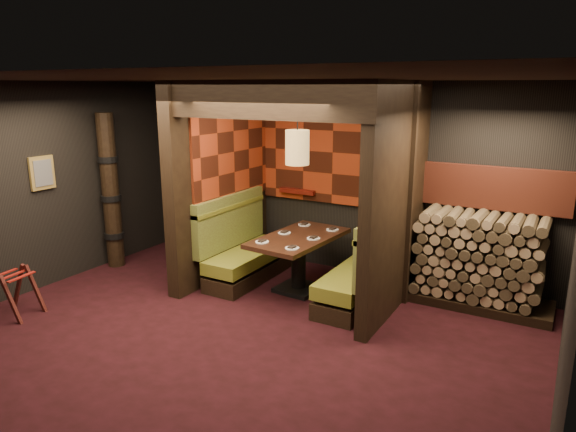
% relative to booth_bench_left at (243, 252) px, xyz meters
% --- Properties ---
extents(floor, '(6.50, 5.50, 0.02)m').
position_rel_booth_bench_left_xyz_m(floor, '(0.96, -1.65, -0.41)').
color(floor, black).
rests_on(floor, ground).
extents(ceiling, '(6.50, 5.50, 0.02)m').
position_rel_booth_bench_left_xyz_m(ceiling, '(0.96, -1.65, 2.46)').
color(ceiling, black).
rests_on(ceiling, ground).
extents(wall_back, '(6.50, 0.02, 2.85)m').
position_rel_booth_bench_left_xyz_m(wall_back, '(0.96, 1.11, 1.02)').
color(wall_back, black).
rests_on(wall_back, ground).
extents(wall_left, '(0.02, 5.50, 2.85)m').
position_rel_booth_bench_left_xyz_m(wall_left, '(-2.30, -1.65, 1.02)').
color(wall_left, black).
rests_on(wall_left, ground).
extents(wall_right, '(0.02, 5.50, 2.85)m').
position_rel_booth_bench_left_xyz_m(wall_right, '(4.22, -1.65, 1.02)').
color(wall_right, black).
rests_on(wall_right, ground).
extents(partition_left, '(0.20, 2.20, 2.85)m').
position_rel_booth_bench_left_xyz_m(partition_left, '(-0.39, -0.00, 1.02)').
color(partition_left, black).
rests_on(partition_left, floor).
extents(partition_right, '(0.15, 2.10, 2.85)m').
position_rel_booth_bench_left_xyz_m(partition_right, '(2.26, 0.05, 1.02)').
color(partition_right, black).
rests_on(partition_right, floor).
extents(header_beam, '(2.85, 0.18, 0.44)m').
position_rel_booth_bench_left_xyz_m(header_beam, '(0.94, -0.95, 2.23)').
color(header_beam, black).
rests_on(header_beam, partition_left).
extents(tapa_back_panel, '(2.40, 0.06, 1.55)m').
position_rel_booth_bench_left_xyz_m(tapa_back_panel, '(0.94, 1.06, 1.42)').
color(tapa_back_panel, maroon).
rests_on(tapa_back_panel, wall_back).
extents(tapa_side_panel, '(0.04, 1.85, 1.45)m').
position_rel_booth_bench_left_xyz_m(tapa_side_panel, '(-0.27, 0.17, 1.45)').
color(tapa_side_panel, maroon).
rests_on(tapa_side_panel, partition_left).
extents(lacquer_shelf, '(0.60, 0.12, 0.07)m').
position_rel_booth_bench_left_xyz_m(lacquer_shelf, '(0.36, 1.00, 0.78)').
color(lacquer_shelf, '#59100B').
rests_on(lacquer_shelf, wall_back).
extents(booth_bench_left, '(0.68, 1.60, 1.14)m').
position_rel_booth_bench_left_xyz_m(booth_bench_left, '(0.00, 0.00, 0.00)').
color(booth_bench_left, black).
rests_on(booth_bench_left, floor).
extents(booth_bench_right, '(0.68, 1.60, 1.14)m').
position_rel_booth_bench_left_xyz_m(booth_bench_right, '(1.89, 0.00, 0.00)').
color(booth_bench_right, black).
rests_on(booth_bench_right, floor).
extents(dining_table, '(0.93, 1.56, 0.80)m').
position_rel_booth_bench_left_xyz_m(dining_table, '(0.94, -0.03, 0.16)').
color(dining_table, black).
rests_on(dining_table, floor).
extents(place_settings, '(0.73, 1.25, 0.03)m').
position_rel_booth_bench_left_xyz_m(place_settings, '(0.94, -0.03, 0.41)').
color(place_settings, white).
rests_on(place_settings, dining_table).
extents(pendant_lamp, '(0.31, 0.31, 1.07)m').
position_rel_booth_bench_left_xyz_m(pendant_lamp, '(0.94, -0.08, 1.61)').
color(pendant_lamp, '#A47E43').
rests_on(pendant_lamp, ceiling).
extents(framed_picture, '(0.05, 0.36, 0.46)m').
position_rel_booth_bench_left_xyz_m(framed_picture, '(-2.25, -1.55, 1.22)').
color(framed_picture, olive).
rests_on(framed_picture, wall_left).
extents(luggage_rack, '(0.64, 0.50, 0.64)m').
position_rel_booth_bench_left_xyz_m(luggage_rack, '(-1.74, -2.46, -0.08)').
color(luggage_rack, '#401511').
rests_on(luggage_rack, floor).
extents(totem_column, '(0.31, 0.31, 2.40)m').
position_rel_booth_bench_left_xyz_m(totem_column, '(-2.09, -0.55, 0.79)').
color(totem_column, black).
rests_on(totem_column, floor).
extents(firewood_stack, '(1.73, 0.70, 1.22)m').
position_rel_booth_bench_left_xyz_m(firewood_stack, '(3.25, 0.70, 0.21)').
color(firewood_stack, black).
rests_on(firewood_stack, floor).
extents(mosaic_header, '(1.83, 0.10, 0.56)m').
position_rel_booth_bench_left_xyz_m(mosaic_header, '(3.25, 1.03, 1.10)').
color(mosaic_header, brown).
rests_on(mosaic_header, wall_back).
extents(bay_front_post, '(0.08, 0.08, 2.85)m').
position_rel_booth_bench_left_xyz_m(bay_front_post, '(2.35, 0.31, 1.02)').
color(bay_front_post, black).
rests_on(bay_front_post, floor).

